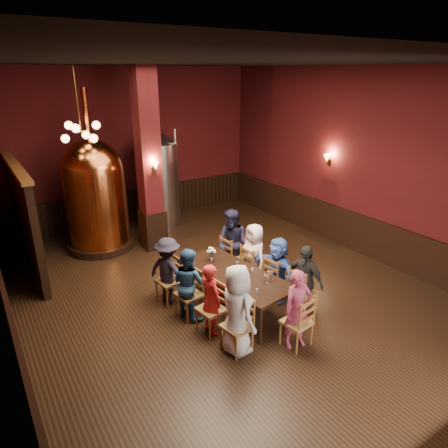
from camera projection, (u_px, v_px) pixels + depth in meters
room at (220, 187)px, 7.77m from camera, size 10.00×10.02×4.50m
wainscot_right at (348, 229)px, 10.42m from camera, size 0.08×9.90×1.00m
wainscot_back at (134, 205)px, 12.28m from camera, size 7.90×0.08×1.00m
wainscot_left at (12, 329)px, 6.38m from camera, size 0.08×9.90×1.00m
column at (149, 163)px, 9.81m from camera, size 0.58×0.58×4.50m
partition at (25, 220)px, 9.02m from camera, size 0.22×3.50×2.40m
pendant_cluster at (81, 132)px, 8.82m from camera, size 0.90×0.90×1.70m
sconce_wall at (329, 159)px, 10.41m from camera, size 0.20×0.20×0.36m
sconce_column at (154, 167)px, 9.59m from camera, size 0.20×0.20×0.36m
dining_table at (234, 276)px, 7.65m from camera, size 1.31×2.51×0.75m
chair_0 at (237, 326)px, 6.51m from camera, size 0.52×0.52×0.92m
person_0 at (237, 310)px, 6.39m from camera, size 0.50×0.76×1.55m
chair_1 at (211, 309)px, 6.98m from camera, size 0.52×0.52×0.92m
person_1 at (211, 299)px, 6.91m from camera, size 0.34×0.50×1.33m
chair_2 at (189, 294)px, 7.45m from camera, size 0.52×0.52×0.92m
person_2 at (188, 283)px, 7.36m from camera, size 0.51×0.74×1.39m
chair_3 at (169, 281)px, 7.92m from camera, size 0.52×0.52×0.92m
person_3 at (168, 271)px, 7.84m from camera, size 0.86×1.03×1.38m
chair_4 at (303, 291)px, 7.54m from camera, size 0.52×0.52×0.92m
person_4 at (304, 280)px, 7.45m from camera, size 0.48×0.87×1.40m
chair_5 at (277, 278)px, 8.01m from camera, size 0.52×0.52×0.92m
person_5 at (277, 269)px, 7.94m from camera, size 0.44×1.25×1.34m
chair_6 at (254, 267)px, 8.48m from camera, size 0.52×0.52×0.92m
person_6 at (254, 256)px, 8.39m from camera, size 0.47×0.71×1.43m
chair_7 at (233, 257)px, 8.96m from camera, size 0.52×0.52×0.92m
person_7 at (233, 244)px, 8.84m from camera, size 0.62×0.84×1.56m
chair_8 at (297, 322)px, 6.63m from camera, size 0.52×0.52×0.92m
person_8 at (298, 309)px, 6.55m from camera, size 0.56×0.43×1.39m
copper_kettle at (96, 194)px, 10.05m from camera, size 1.99×1.99×4.02m
steel_vessel at (158, 179)px, 11.54m from camera, size 1.48×1.48×2.87m
rose_vase at (212, 252)px, 8.02m from camera, size 0.18×0.18×0.30m
wine_glass_0 at (253, 272)px, 7.46m from camera, size 0.07×0.07×0.17m
wine_glass_1 at (269, 275)px, 7.35m from camera, size 0.07×0.07×0.17m
wine_glass_2 at (238, 266)px, 7.71m from camera, size 0.07×0.07×0.17m
wine_glass_3 at (212, 263)px, 7.84m from camera, size 0.07×0.07×0.17m
wine_glass_4 at (267, 279)px, 7.22m from camera, size 0.07×0.07×0.17m
wine_glass_5 at (257, 294)px, 6.75m from camera, size 0.07×0.07×0.17m
wine_glass_6 at (232, 281)px, 7.16m from camera, size 0.07×0.07×0.17m
wine_glass_7 at (271, 276)px, 7.34m from camera, size 0.07×0.07×0.17m
wine_glass_8 at (265, 278)px, 7.25m from camera, size 0.07×0.07×0.17m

